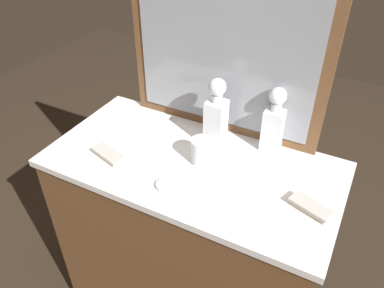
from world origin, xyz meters
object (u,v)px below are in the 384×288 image
crystal_decanter_left (273,125)px  crystal_decanter_far_right (216,119)px  crystal_tumbler_front (202,152)px  porcelain_dish (165,185)px  silver_brush_left (108,155)px  silver_brush_center (310,207)px

crystal_decanter_left → crystal_decanter_far_right: (-0.20, -0.07, 0.01)m
crystal_tumbler_front → porcelain_dish: (-0.05, -0.18, -0.04)m
silver_brush_left → crystal_decanter_left: bearing=33.2°
crystal_decanter_far_right → porcelain_dish: crystal_decanter_far_right is taller
crystal_tumbler_front → silver_brush_left: bearing=-156.0°
crystal_decanter_far_right → silver_brush_center: size_ratio=1.90×
porcelain_dish → crystal_tumbler_front: bearing=74.6°
silver_brush_left → crystal_tumbler_front: bearing=24.0°
silver_brush_center → porcelain_dish: (-0.46, -0.12, -0.01)m
crystal_decanter_far_right → silver_brush_left: (-0.31, -0.26, -0.10)m
crystal_decanter_left → crystal_tumbler_front: size_ratio=2.73×
crystal_decanter_far_right → silver_brush_center: crystal_decanter_far_right is taller
crystal_tumbler_front → silver_brush_center: 0.41m
crystal_decanter_left → silver_brush_left: crystal_decanter_left is taller
crystal_tumbler_front → silver_brush_center: size_ratio=0.65×
crystal_decanter_left → crystal_decanter_far_right: crystal_decanter_far_right is taller
silver_brush_center → crystal_tumbler_front: bearing=171.3°
crystal_decanter_left → porcelain_dish: crystal_decanter_left is taller
crystal_tumbler_front → porcelain_dish: crystal_tumbler_front is taller
crystal_decanter_far_right → silver_brush_left: crystal_decanter_far_right is taller
crystal_decanter_left → crystal_decanter_far_right: bearing=-161.2°
crystal_decanter_left → crystal_decanter_far_right: 0.21m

